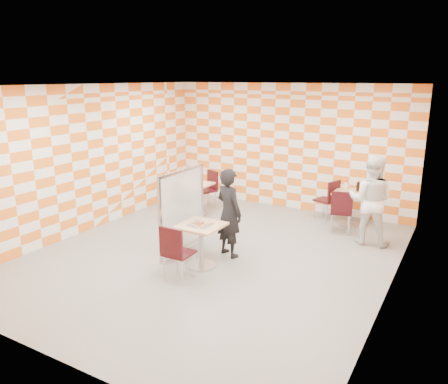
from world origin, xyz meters
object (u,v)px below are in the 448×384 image
chair_main_front (175,249)px  partition (182,210)px  chair_second_side (330,197)px  sport_bottle (346,185)px  second_table (351,202)px  chair_empty_near (180,198)px  chair_empty_far (209,186)px  man_white (371,200)px  man_dark (229,213)px  main_table (201,238)px  soda_bottle (358,187)px  empty_table (195,194)px  chair_second_front (341,209)px

chair_main_front → partition: bearing=119.9°
chair_second_side → sport_bottle: 0.44m
second_table → chair_empty_near: bearing=-154.0°
chair_main_front → chair_empty_far: size_ratio=1.00×
chair_empty_far → partition: size_ratio=0.60×
chair_second_side → man_white: 1.49m
partition → sport_bottle: size_ratio=7.75×
chair_main_front → man_dark: man_dark is taller
main_table → soda_bottle: 3.95m
man_white → sport_bottle: bearing=-58.8°
main_table → soda_bottle: size_ratio=3.26×
chair_second_side → chair_empty_near: (-2.86, -1.72, 0.00)m
empty_table → man_dark: man_dark is taller
main_table → chair_second_side: bearing=71.8°
partition → man_dark: man_dark is taller
man_white → soda_bottle: size_ratio=7.53×
empty_table → man_white: 3.93m
chair_empty_near → partition: partition is taller
empty_table → second_table: bearing=17.6°
chair_empty_far → second_table: bearing=7.0°
second_table → man_white: 1.13m
partition → chair_empty_far: bearing=111.7°
main_table → chair_empty_far: 3.46m
chair_second_front → sport_bottle: bearing=99.9°
soda_bottle → chair_second_side: bearing=-177.8°
second_table → man_dark: man_dark is taller
chair_main_front → man_dark: size_ratio=0.58×
man_white → sport_bottle: man_white is taller
partition → soda_bottle: bearing=52.4°
man_dark → man_white: 2.77m
chair_second_front → chair_empty_far: (-3.32, 0.27, 0.00)m
main_table → partition: size_ratio=0.48×
man_white → soda_bottle: bearing=-68.7°
second_table → chair_empty_near: size_ratio=0.81×
main_table → sport_bottle: sport_bottle is taller
chair_second_front → sport_bottle: size_ratio=4.62×
partition → sport_bottle: partition is taller
chair_second_side → man_white: (1.07, -0.98, 0.32)m
chair_empty_far → soda_bottle: 3.50m
main_table → partition: bearing=148.7°
chair_second_front → partition: (-2.28, -2.34, 0.25)m
main_table → partition: partition is taller
chair_empty_far → partition: bearing=-68.3°
soda_bottle → empty_table: bearing=-161.4°
chair_empty_far → chair_empty_near: bearing=-90.6°
second_table → empty_table: size_ratio=1.00×
chair_main_front → chair_empty_far: bearing=114.2°
chair_second_side → chair_empty_far: size_ratio=1.00×
chair_second_front → chair_empty_far: 3.33m
empty_table → chair_main_front: (1.65, -3.06, 0.04)m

